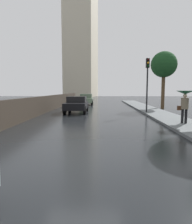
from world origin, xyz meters
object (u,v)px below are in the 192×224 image
object	(u,v)px
car_black_far_ahead	(77,104)
traffic_light	(147,75)
street_tree_near	(164,65)
car_green_mid_road	(86,99)
pedestrian_with_umbrella_near	(185,98)

from	to	relation	value
car_black_far_ahead	traffic_light	bearing A→B (deg)	171.63
traffic_light	street_tree_near	world-z (taller)	street_tree_near
traffic_light	car_black_far_ahead	bearing A→B (deg)	171.62
car_green_mid_road	car_black_far_ahead	world-z (taller)	car_green_mid_road
pedestrian_with_umbrella_near	traffic_light	bearing A→B (deg)	109.68
car_green_mid_road	pedestrian_with_umbrella_near	xyz separation A→B (m)	(6.62, -16.35, 0.73)
street_tree_near	car_green_mid_road	bearing A→B (deg)	145.14
car_green_mid_road	traffic_light	bearing A→B (deg)	117.13
car_black_far_ahead	traffic_light	xyz separation A→B (m)	(5.87, -0.87, 2.42)
car_black_far_ahead	traffic_light	distance (m)	6.41
car_black_far_ahead	street_tree_near	size ratio (longest dim) A/B	0.66
pedestrian_with_umbrella_near	traffic_light	size ratio (longest dim) A/B	0.41
car_green_mid_road	pedestrian_with_umbrella_near	distance (m)	17.65
traffic_light	street_tree_near	distance (m)	5.67
car_green_mid_road	pedestrian_with_umbrella_near	bearing A→B (deg)	110.73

